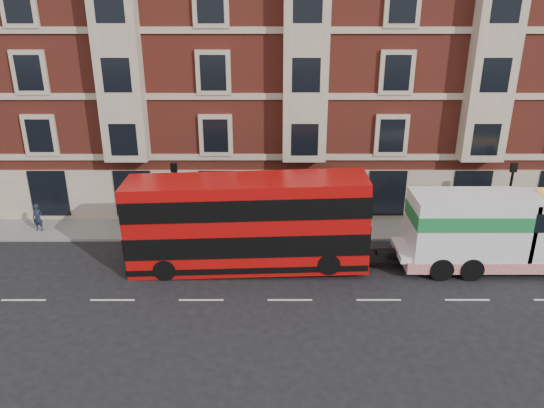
{
  "coord_description": "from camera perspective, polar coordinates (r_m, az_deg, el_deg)",
  "views": [
    {
      "loc": [
        -0.82,
        -20.49,
        12.92
      ],
      "look_at": [
        -0.81,
        4.0,
        3.06
      ],
      "focal_mm": 35.0,
      "sensor_mm": 36.0,
      "label": 1
    }
  ],
  "objects": [
    {
      "name": "ground",
      "position": [
        24.24,
        1.94,
        -10.29
      ],
      "size": [
        120.0,
        120.0,
        0.0
      ],
      "primitive_type": "plane",
      "color": "black",
      "rests_on": "ground"
    },
    {
      "name": "sidewalk",
      "position": [
        30.81,
        1.5,
        -2.71
      ],
      "size": [
        90.0,
        3.0,
        0.15
      ],
      "primitive_type": "cube",
      "color": "slate",
      "rests_on": "ground"
    },
    {
      "name": "double_decker_bus",
      "position": [
        25.75,
        -2.7,
        -1.98
      ],
      "size": [
        11.61,
        2.67,
        4.7
      ],
      "color": "#B60B0A",
      "rests_on": "ground"
    },
    {
      "name": "tow_truck",
      "position": [
        28.09,
        22.74,
        -2.63
      ],
      "size": [
        9.3,
        2.75,
        3.88
      ],
      "color": "white",
      "rests_on": "ground"
    },
    {
      "name": "pedestrian",
      "position": [
        32.94,
        -23.89,
        -1.35
      ],
      "size": [
        0.62,
        0.44,
        1.6
      ],
      "primitive_type": "imported",
      "rotation": [
        0.0,
        0.0,
        -0.1
      ],
      "color": "#192133",
      "rests_on": "sidewalk"
    },
    {
      "name": "victorian_terrace",
      "position": [
        35.63,
        2.19,
        17.32
      ],
      "size": [
        45.0,
        12.0,
        20.4
      ],
      "color": "maroon",
      "rests_on": "ground"
    },
    {
      "name": "lamp_post_east",
      "position": [
        31.33,
        24.12,
        0.86
      ],
      "size": [
        0.35,
        0.15,
        4.35
      ],
      "color": "black",
      "rests_on": "sidewalk"
    },
    {
      "name": "lamp_post_west",
      "position": [
        29.06,
        -10.3,
        0.92
      ],
      "size": [
        0.35,
        0.15,
        4.35
      ],
      "color": "black",
      "rests_on": "sidewalk"
    }
  ]
}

